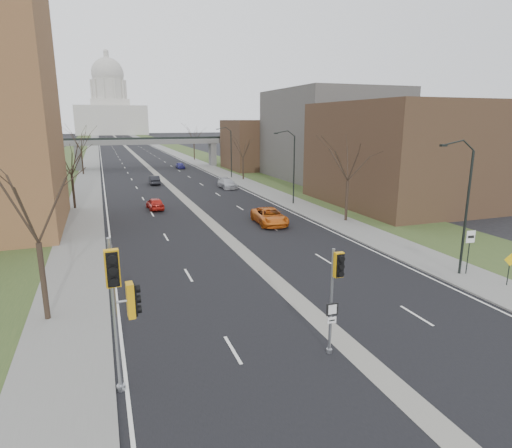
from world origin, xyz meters
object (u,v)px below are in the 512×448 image
warning_sign (510,265)px  car_right_mid (227,183)px  signal_pole_left (120,295)px  car_left_far (154,180)px  car_left_near (155,203)px  speed_limit_sign (469,244)px  signal_pole_median (335,284)px  car_right_near (270,216)px  car_right_far (180,165)px

warning_sign → car_right_mid: (-5.12, 43.60, -0.72)m
signal_pole_left → car_left_far: 54.83m
car_left_far → car_right_mid: bearing=143.3°
signal_pole_left → car_left_near: signal_pole_left is taller
speed_limit_sign → signal_pole_median: bearing=-149.1°
car_left_near → car_right_near: 14.73m
signal_pole_median → car_right_far: size_ratio=1.26×
speed_limit_sign → car_left_near: size_ratio=0.73×
signal_pole_left → car_right_mid: 49.77m
car_right_mid → car_right_far: (-1.77, 29.46, -0.08)m
signal_pole_left → car_right_near: signal_pole_left is taller
warning_sign → car_right_near: warning_sign is taller
car_right_mid → signal_pole_left: bearing=-112.9°
car_right_near → car_right_mid: bearing=88.1°
signal_pole_left → warning_sign: (22.49, 2.93, -2.47)m
speed_limit_sign → car_left_far: speed_limit_sign is taller
signal_pole_median → car_right_near: bearing=76.0°
signal_pole_median → car_left_far: (-0.91, 54.57, -2.62)m
warning_sign → car_left_far: 53.41m
car_left_near → car_right_mid: size_ratio=0.80×
car_left_far → car_right_mid: car_right_mid is taller
car_left_far → car_right_near: car_right_near is taller
car_right_far → car_right_near: bearing=-91.2°
car_left_far → car_right_far: size_ratio=1.13×
car_right_near → car_right_far: (0.72, 52.95, -0.14)m
speed_limit_sign → car_left_far: 50.89m
speed_limit_sign → car_left_near: (-16.53, 28.80, -1.44)m
speed_limit_sign → car_left_near: 33.24m
warning_sign → signal_pole_left: bearing=-155.3°
speed_limit_sign → warning_sign: (0.74, -2.43, -0.68)m
car_left_near → car_right_mid: 17.33m
signal_pole_left → car_right_mid: bearing=66.1°
car_left_near → car_right_far: bearing=-106.9°
car_right_mid → car_right_far: car_right_mid is taller
signal_pole_left → signal_pole_median: (8.48, -0.36, -0.59)m
signal_pole_left → car_right_far: signal_pole_left is taller
warning_sign → car_right_mid: size_ratio=0.41×
car_right_near → car_right_mid: (2.48, 23.49, -0.06)m
car_right_far → car_left_near: bearing=-104.3°
car_right_far → car_left_far: bearing=-110.7°
warning_sign → car_left_near: (-17.27, 31.23, -0.76)m
signal_pole_left → car_right_far: 77.65m
car_left_near → car_right_mid: bearing=-137.5°
signal_pole_left → warning_sign: bearing=4.0°
car_left_near → car_right_near: car_right_near is taller
warning_sign → car_right_far: 73.39m
car_right_near → car_right_mid: car_right_near is taller
car_left_far → car_right_far: bearing=-108.8°
signal_pole_left → signal_pole_median: size_ratio=1.25×
car_right_far → signal_pole_median: bearing=-95.7°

